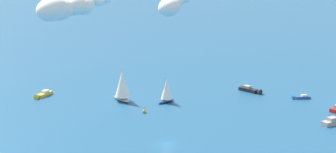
{
  "coord_description": "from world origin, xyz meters",
  "views": [
    {
      "loc": [
        5.49,
        -131.33,
        50.16
      ],
      "look_at": [
        0.26,
        1.23,
        17.03
      ],
      "focal_mm": 60.32,
      "sensor_mm": 36.0,
      "label": 1
    }
  ],
  "objects_px": {
    "motorboat_ahead": "(300,97)",
    "sailboat_outer_ring_c": "(122,86)",
    "marker_buoy": "(144,111)",
    "motorboat_inshore": "(251,90)",
    "motorboat_near_centre": "(43,95)",
    "sailboat_far_port": "(167,90)"
  },
  "relations": [
    {
      "from": "motorboat_ahead",
      "to": "marker_buoy",
      "type": "height_order",
      "value": "marker_buoy"
    },
    {
      "from": "motorboat_near_centre",
      "to": "motorboat_ahead",
      "type": "distance_m",
      "value": 82.32
    },
    {
      "from": "sailboat_far_port",
      "to": "sailboat_outer_ring_c",
      "type": "height_order",
      "value": "sailboat_outer_ring_c"
    },
    {
      "from": "motorboat_inshore",
      "to": "motorboat_near_centre",
      "type": "bearing_deg",
      "value": -173.15
    },
    {
      "from": "sailboat_far_port",
      "to": "motorboat_inshore",
      "type": "xyz_separation_m",
      "value": [
        27.48,
        12.91,
        -3.18
      ]
    },
    {
      "from": "sailboat_far_port",
      "to": "sailboat_outer_ring_c",
      "type": "distance_m",
      "value": 13.9
    },
    {
      "from": "sailboat_outer_ring_c",
      "to": "marker_buoy",
      "type": "relative_size",
      "value": 5.17
    },
    {
      "from": "motorboat_near_centre",
      "to": "sailboat_far_port",
      "type": "height_order",
      "value": "sailboat_far_port"
    },
    {
      "from": "sailboat_far_port",
      "to": "motorboat_ahead",
      "type": "height_order",
      "value": "sailboat_far_port"
    },
    {
      "from": "motorboat_inshore",
      "to": "sailboat_far_port",
      "type": "bearing_deg",
      "value": -154.84
    },
    {
      "from": "motorboat_inshore",
      "to": "motorboat_ahead",
      "type": "bearing_deg",
      "value": -26.38
    },
    {
      "from": "sailboat_far_port",
      "to": "motorboat_near_centre",
      "type": "bearing_deg",
      "value": 173.17
    },
    {
      "from": "motorboat_ahead",
      "to": "marker_buoy",
      "type": "distance_m",
      "value": 51.07
    },
    {
      "from": "motorboat_inshore",
      "to": "motorboat_ahead",
      "type": "relative_size",
      "value": 1.26
    },
    {
      "from": "sailboat_far_port",
      "to": "motorboat_inshore",
      "type": "distance_m",
      "value": 30.52
    },
    {
      "from": "motorboat_ahead",
      "to": "sailboat_outer_ring_c",
      "type": "xyz_separation_m",
      "value": [
        -56.07,
        -4.75,
        4.5
      ]
    },
    {
      "from": "sailboat_far_port",
      "to": "marker_buoy",
      "type": "relative_size",
      "value": 4.0
    },
    {
      "from": "motorboat_near_centre",
      "to": "motorboat_ahead",
      "type": "height_order",
      "value": "motorboat_near_centre"
    },
    {
      "from": "motorboat_ahead",
      "to": "sailboat_outer_ring_c",
      "type": "distance_m",
      "value": 56.45
    },
    {
      "from": "motorboat_inshore",
      "to": "motorboat_ahead",
      "type": "distance_m",
      "value": 16.49
    },
    {
      "from": "motorboat_ahead",
      "to": "motorboat_inshore",
      "type": "bearing_deg",
      "value": 153.62
    },
    {
      "from": "motorboat_ahead",
      "to": "marker_buoy",
      "type": "relative_size",
      "value": 2.84
    }
  ]
}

